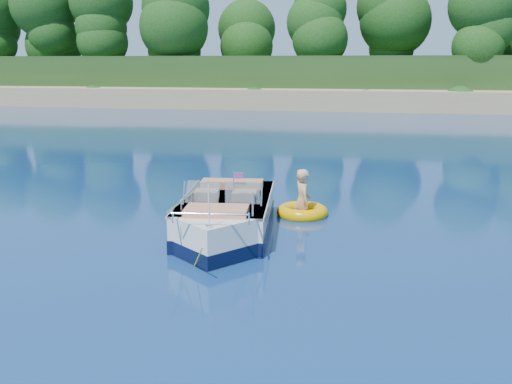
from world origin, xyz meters
TOP-DOWN VIEW (x-y plane):
  - ground at (0.00, 0.00)m, footprint 160.00×160.00m
  - shoreline at (0.00, 63.77)m, footprint 170.00×59.00m
  - treeline at (0.04, 41.01)m, footprint 150.00×7.12m
  - motorboat at (-1.29, 3.48)m, footprint 2.21×5.13m
  - tow_tube at (0.12, 5.36)m, footprint 1.44×1.44m
  - boy at (0.11, 5.30)m, footprint 0.70×0.94m

SIDE VIEW (x-z plane):
  - ground at x=0.00m, z-range 0.00..0.00m
  - boy at x=0.11m, z-range -0.84..0.84m
  - tow_tube at x=0.12m, z-range -0.08..0.24m
  - motorboat at x=-1.29m, z-range -0.52..1.19m
  - shoreline at x=0.00m, z-range -2.02..3.98m
  - treeline at x=0.04m, z-range 1.45..9.64m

